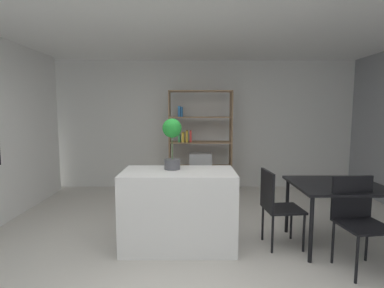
% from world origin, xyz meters
% --- Properties ---
extents(ground_plane, '(9.41, 9.41, 0.00)m').
position_xyz_m(ground_plane, '(0.00, 0.00, 0.00)').
color(ground_plane, beige).
extents(ceiling_slab, '(6.84, 6.51, 0.06)m').
position_xyz_m(ceiling_slab, '(0.00, 0.00, 2.68)').
color(ceiling_slab, white).
rests_on(ceiling_slab, ground_plane).
extents(back_partition, '(6.84, 0.06, 2.65)m').
position_xyz_m(back_partition, '(0.00, 3.23, 1.33)').
color(back_partition, silver).
rests_on(back_partition, ground_plane).
extents(kitchen_island, '(1.32, 0.70, 0.92)m').
position_xyz_m(kitchen_island, '(-0.15, 0.40, 0.46)').
color(kitchen_island, white).
rests_on(kitchen_island, ground_plane).
extents(potted_plant_on_island, '(0.23, 0.23, 0.61)m').
position_xyz_m(potted_plant_on_island, '(-0.23, 0.50, 1.30)').
color(potted_plant_on_island, '#4C4C51').
rests_on(potted_plant_on_island, kitchen_island).
extents(open_bookshelf, '(1.23, 0.37, 2.01)m').
position_xyz_m(open_bookshelf, '(0.14, 2.80, 0.94)').
color(open_bookshelf, '#997551').
rests_on(open_bookshelf, ground_plane).
extents(dining_table, '(1.02, 0.92, 0.76)m').
position_xyz_m(dining_table, '(1.72, 0.41, 0.68)').
color(dining_table, black).
rests_on(dining_table, ground_plane).
extents(dining_chair_near, '(0.50, 0.49, 0.94)m').
position_xyz_m(dining_chair_near, '(1.71, -0.07, 0.56)').
color(dining_chair_near, black).
rests_on(dining_chair_near, ground_plane).
extents(dining_chair_island_side, '(0.46, 0.44, 0.92)m').
position_xyz_m(dining_chair_island_side, '(1.00, 0.40, 0.54)').
color(dining_chair_island_side, black).
rests_on(dining_chair_island_side, ground_plane).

